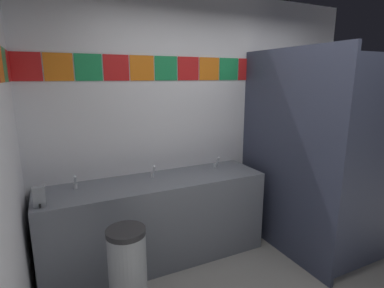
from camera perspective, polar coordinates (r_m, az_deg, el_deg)
wall_back at (r=3.41m, az=2.80°, el=4.60°), size 3.73×0.09×2.69m
vanity_counter at (r=3.11m, az=-6.63°, el=-14.03°), size 2.17×0.58×0.84m
faucet_left at (r=2.88m, az=-21.29°, el=-7.04°), size 0.04×0.10×0.14m
faucet_center at (r=3.01m, az=-7.42°, el=-5.42°), size 0.04×0.10×0.14m
faucet_right at (r=3.30m, az=4.61°, el=-3.75°), size 0.04×0.10×0.14m
soap_dispenser at (r=2.63m, az=-27.02°, el=-8.89°), size 0.09×0.09×0.16m
stall_divider at (r=3.12m, az=22.56°, el=-2.74°), size 0.92×1.38×2.10m
toilet at (r=3.98m, az=19.87°, el=-10.60°), size 0.39×0.49×0.74m
trash_bin at (r=2.48m, az=-12.04°, el=-23.28°), size 0.29×0.29×0.76m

